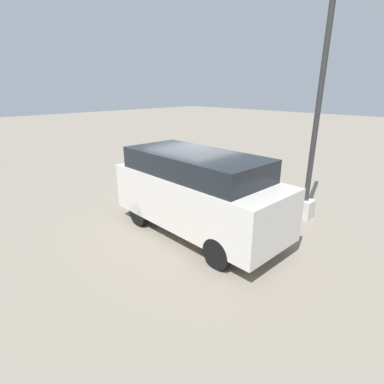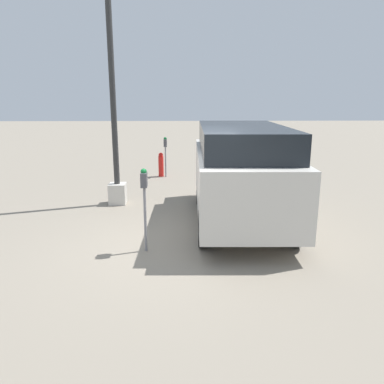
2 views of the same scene
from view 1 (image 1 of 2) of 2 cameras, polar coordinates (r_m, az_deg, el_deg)
The scene contains 4 objects.
ground_plane at distance 10.07m, azimuth 0.91°, elevation -2.44°, with size 80.00×80.00×0.00m, color gray.
parking_meter_near at distance 10.24m, azimuth 2.13°, elevation 4.68°, with size 0.20×0.11×1.56m.
lamp_post at distance 9.14m, azimuth 22.14°, elevation 8.70°, with size 0.44×0.44×6.99m.
parked_van at distance 7.77m, azimuth 0.98°, elevation 0.21°, with size 4.87×2.05×2.19m.
Camera 1 is at (6.51, -6.72, 3.73)m, focal length 28.00 mm.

